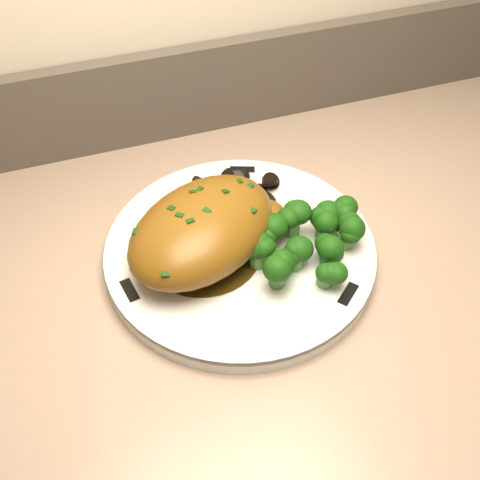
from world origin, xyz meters
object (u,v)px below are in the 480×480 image
object	(u,v)px
chicken_breast	(208,229)
plate	(240,253)
counter	(294,472)
broccoli_florets	(307,240)

from	to	relation	value
chicken_breast	plate	bearing A→B (deg)	-37.51
counter	chicken_breast	bearing A→B (deg)	139.72
counter	plate	distance (m)	0.46
plate	chicken_breast	size ratio (longest dim) A/B	1.35
counter	plate	size ratio (longest dim) A/B	7.21
plate	counter	bearing A→B (deg)	-50.76
broccoli_florets	chicken_breast	bearing A→B (deg)	158.32
chicken_breast	broccoli_florets	xyz separation A→B (m)	(0.09, -0.04, -0.01)
plate	chicken_breast	world-z (taller)	chicken_breast
counter	broccoli_florets	world-z (taller)	counter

